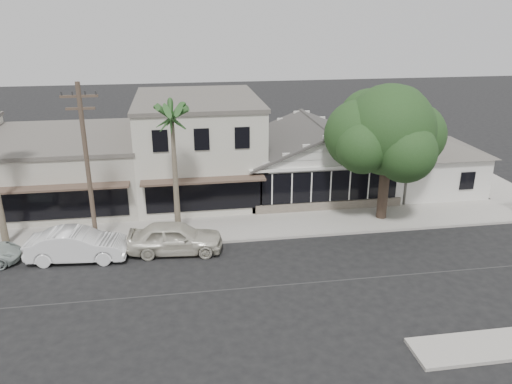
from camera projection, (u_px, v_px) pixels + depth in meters
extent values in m
plane|color=black|center=(279.00, 285.00, 23.56)|extent=(140.00, 140.00, 0.00)
cube|color=#9E9991|center=(119.00, 235.00, 28.61)|extent=(90.00, 3.50, 0.15)
cube|color=silver|center=(313.00, 171.00, 35.36)|extent=(10.00, 8.00, 3.00)
cube|color=black|center=(330.00, 186.00, 31.52)|extent=(8.80, 0.10, 2.00)
cube|color=#60564C|center=(329.00, 207.00, 32.01)|extent=(9.60, 0.18, 0.70)
cube|color=silver|center=(428.00, 169.00, 35.65)|extent=(6.00, 6.00, 3.00)
cube|color=beige|center=(199.00, 148.00, 34.51)|extent=(8.00, 10.00, 6.50)
cube|color=beige|center=(65.00, 170.00, 33.58)|extent=(10.00, 10.00, 4.20)
cylinder|color=brown|center=(88.00, 171.00, 25.50)|extent=(0.24, 0.24, 9.00)
cube|color=brown|center=(79.00, 96.00, 24.19)|extent=(1.80, 0.12, 0.12)
cube|color=brown|center=(80.00, 109.00, 24.39)|extent=(1.40, 0.12, 0.12)
imported|color=beige|center=(175.00, 238.00, 26.51)|extent=(5.18, 2.47, 1.71)
imported|color=white|center=(77.00, 245.00, 25.73)|extent=(5.19, 2.17, 1.67)
cylinder|color=#423428|center=(383.00, 194.00, 30.40)|extent=(0.62, 0.62, 3.29)
sphere|color=#1F3C18|center=(389.00, 130.00, 29.01)|extent=(5.35, 5.35, 5.35)
sphere|color=#1F3C18|center=(413.00, 135.00, 30.03)|extent=(3.91, 3.91, 3.91)
sphere|color=#1F3C18|center=(359.00, 135.00, 29.25)|extent=(4.11, 4.11, 4.11)
sphere|color=#1F3C18|center=(406.00, 152.00, 27.96)|extent=(3.50, 3.50, 3.50)
sphere|color=#1F3C18|center=(369.00, 119.00, 30.34)|extent=(3.70, 3.70, 3.70)
sphere|color=#1F3C18|center=(400.00, 112.00, 30.28)|extent=(3.29, 3.29, 3.29)
sphere|color=#1F3C18|center=(363.00, 147.00, 28.22)|extent=(3.09, 3.09, 3.09)
cone|color=#726651|center=(176.00, 183.00, 26.99)|extent=(0.37, 0.37, 6.88)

